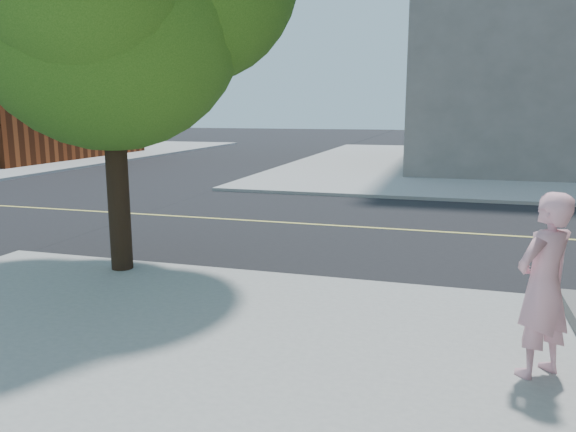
% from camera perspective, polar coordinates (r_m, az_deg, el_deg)
% --- Properties ---
extents(ground, '(140.00, 140.00, 0.00)m').
position_cam_1_polar(ground, '(11.25, -21.97, -4.23)').
color(ground, black).
rests_on(ground, ground).
extents(road_ew, '(140.00, 9.00, 0.01)m').
position_cam_1_polar(road_ew, '(14.93, -11.29, -0.04)').
color(road_ew, black).
rests_on(road_ew, ground).
extents(man_on_phone, '(0.80, 0.80, 1.88)m').
position_cam_1_polar(man_on_phone, '(6.10, 24.65, -6.48)').
color(man_on_phone, '#F0A7B8').
rests_on(man_on_phone, sidewalk_se).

